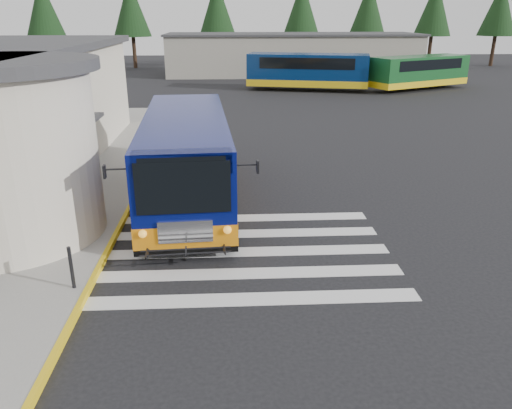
{
  "coord_description": "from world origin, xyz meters",
  "views": [
    {
      "loc": [
        -0.72,
        -12.91,
        5.99
      ],
      "look_at": [
        -0.07,
        -0.5,
        1.25
      ],
      "focal_mm": 35.0,
      "sensor_mm": 36.0,
      "label": 1
    }
  ],
  "objects_px": {
    "far_bus_b": "(419,71)",
    "far_bus_a": "(308,70)",
    "transit_bus": "(187,161)",
    "bollard": "(71,268)"
  },
  "relations": [
    {
      "from": "far_bus_b",
      "to": "far_bus_a",
      "type": "bearing_deg",
      "value": 63.19
    },
    {
      "from": "transit_bus",
      "to": "far_bus_b",
      "type": "xyz_separation_m",
      "value": [
        17.57,
        26.44,
        0.16
      ]
    },
    {
      "from": "transit_bus",
      "to": "far_bus_b",
      "type": "distance_m",
      "value": 31.75
    },
    {
      "from": "transit_bus",
      "to": "bollard",
      "type": "distance_m",
      "value": 6.47
    },
    {
      "from": "transit_bus",
      "to": "far_bus_a",
      "type": "xyz_separation_m",
      "value": [
        8.06,
        26.48,
        0.28
      ]
    },
    {
      "from": "bollard",
      "to": "far_bus_a",
      "type": "bearing_deg",
      "value": 72.57
    },
    {
      "from": "far_bus_a",
      "to": "far_bus_b",
      "type": "distance_m",
      "value": 9.51
    },
    {
      "from": "bollard",
      "to": "far_bus_b",
      "type": "distance_m",
      "value": 38.03
    },
    {
      "from": "far_bus_a",
      "to": "transit_bus",
      "type": "bearing_deg",
      "value": 176.6
    },
    {
      "from": "transit_bus",
      "to": "far_bus_a",
      "type": "bearing_deg",
      "value": 69.33
    }
  ]
}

